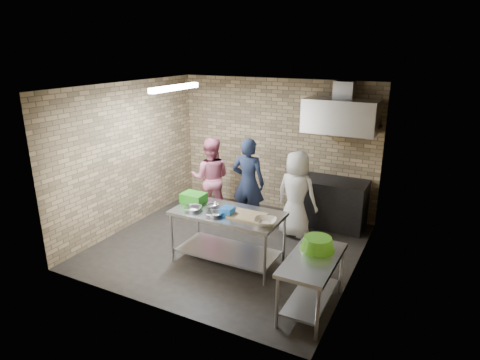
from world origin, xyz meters
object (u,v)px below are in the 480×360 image
Objects in this scene: bottle_green at (368,121)px; green_crate at (194,198)px; stove at (333,203)px; woman_white at (296,194)px; green_basin at (318,243)px; side_counter at (311,284)px; man_navy at (248,183)px; prep_table at (228,237)px; blue_tub at (227,211)px; woman_pink at (211,178)px.

green_crate is at bearing -134.94° from bottle_green.
woman_white reaches higher than stove.
green_crate is 2.29m from green_basin.
bottle_green reaches higher than green_crate.
side_counter is 2.61× the size of green_basin.
side_counter is 2.79m from man_navy.
side_counter is 2.27m from woman_white.
stove is 3.16× the size of green_crate.
blue_tub is at bearing -63.43° from prep_table.
man_navy is 0.87m from woman_pink.
blue_tub is (0.05, -0.10, 0.49)m from prep_table.
stove is at bearing -151.93° from bottle_green.
green_crate is at bearing 170.27° from prep_table.
woman_white is (-0.94, -0.97, -1.23)m from bottle_green.
woman_white is (0.62, 1.42, 0.36)m from prep_table.
stove is 8.00× the size of bottle_green.
man_navy is at bearing 136.84° from green_basin.
stove is at bearing 99.76° from green_basin.
woman_pink reaches higher than green_basin.
stove is 2.61× the size of green_basin.
man_navy reaches higher than side_counter.
green_crate reaches higher than green_basin.
bottle_green reaches higher than prep_table.
side_counter is at bearing -80.71° from stove.
prep_table is at bearing 167.02° from green_basin.
prep_table is at bearing 106.10° from woman_pink.
bottle_green is 1.83m from woman_white.
stove is at bearing 62.64° from prep_table.
green_basin is at bearing -90.42° from bottle_green.
woman_pink is at bearing -163.61° from stove.
side_counter is at bearing -17.79° from green_crate.
blue_tub reaches higher than green_basin.
green_basin is (2.24, -0.48, -0.09)m from green_crate.
woman_white is (-0.49, -0.73, 0.34)m from stove.
side_counter is 6.33× the size of blue_tub.
man_navy is at bearing -152.42° from stove.
blue_tub is 1.63m from woman_white.
woman_pink is at bearing 109.88° from green_crate.
blue_tub is 0.11× the size of man_navy.
green_crate is at bearing 66.06° from man_navy.
stove reaches higher than prep_table.
green_basin is 0.29× the size of woman_white.
woman_pink is (-2.75, -0.92, -1.21)m from bottle_green.
woman_white is (-0.92, 1.77, -0.05)m from green_basin.
prep_table is 0.50m from blue_tub.
side_counter is 0.52m from green_basin.
bottle_green is at bearing -125.49° from woman_white.
side_counter is 3.47m from woman_pink.
blue_tub is (-1.51, 0.51, 0.54)m from side_counter.
blue_tub is 0.12× the size of woman_white.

